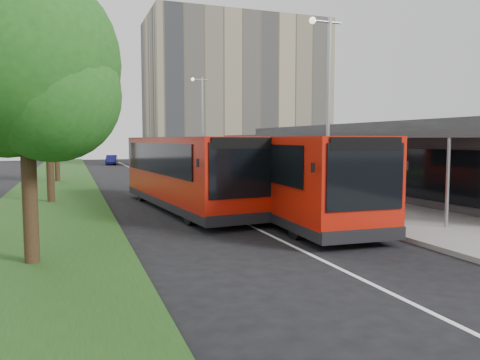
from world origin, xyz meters
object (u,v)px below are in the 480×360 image
Objects in this scene: tree_mid at (47,82)px; bus_second at (187,173)px; bollard at (219,172)px; bus_main at (285,177)px; litter_bin at (273,181)px; lamp_post_far at (201,120)px; car_far at (112,160)px; lamp_post_near at (327,101)px; car_near at (151,162)px; tree_near at (25,74)px; tree_far at (55,106)px.

bus_second is at bearing -35.96° from tree_mid.
bus_second is 11.16× the size of bollard.
bus_main reaches higher than litter_bin.
lamp_post_far is at bearing 86.04° from bus_main.
tree_mid reaches higher than car_far.
lamp_post_near is at bearing -33.81° from bus_second.
bollard is (-0.97, 7.87, 0.10)m from litter_bin.
bollard is (2.64, 17.20, -0.98)m from bus_main.
litter_bin is at bearing 71.13° from bus_main.
tree_mid is at bearing -99.26° from car_near.
tree_mid is 15.67m from bollard.
lamp_post_far reaches higher than car_far.
tree_mid is at bearing 140.62° from bus_main.
bus_second is 32.02m from car_near.
tree_mid is 13.22m from lamp_post_near.
litter_bin is 26.36m from car_near.
bus_main is at bearing -77.64° from car_far.
car_far is (-3.62, 7.35, 0.01)m from car_near.
car_near is at bearing 91.61° from bus_main.
lamp_post_near reaches higher than tree_near.
car_near is at bearing 93.08° from lamp_post_near.
tree_mid is 0.78× the size of bus_second.
lamp_post_near is at bearing -91.29° from bollard.
lamp_post_far is at bearing 90.00° from lamp_post_near.
car_near is (0.41, 35.49, -1.07)m from bus_main.
bus_main is (-2.27, -0.82, -3.07)m from lamp_post_near.
car_far is (5.64, 34.96, -5.23)m from tree_mid.
car_near is (-3.20, 26.16, 0.01)m from litter_bin.
tree_far is 12.76m from bollard.
litter_bin is (12.46, -10.55, -4.94)m from tree_far.
car_near is 0.95× the size of car_far.
lamp_post_far is 2.35× the size of car_near.
bus_main is 13.72× the size of litter_bin.
bus_second is 8.81m from litter_bin.
tree_far is 10.23× the size of litter_bin.
bus_main is 17.43m from bollard.
car_near is (9.26, 27.61, -5.25)m from tree_mid.
tree_far reaches higher than tree_near.
litter_bin is at bearing -73.74° from car_near.
lamp_post_near reaches higher than bus_second.
lamp_post_near reaches higher than bus_main.
tree_mid is at bearing -173.37° from litter_bin.
lamp_post_far is at bearing 96.61° from litter_bin.
bus_main is (-2.27, -20.82, -3.07)m from lamp_post_far.
tree_far is 2.37× the size of car_far.
lamp_post_near is at bearing -98.91° from litter_bin.
tree_mid reaches higher than car_near.
lamp_post_near is 42.57m from car_far.
bus_main is (8.86, 4.13, -3.03)m from tree_near.
car_near is (9.26, 39.61, -4.09)m from tree_near.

